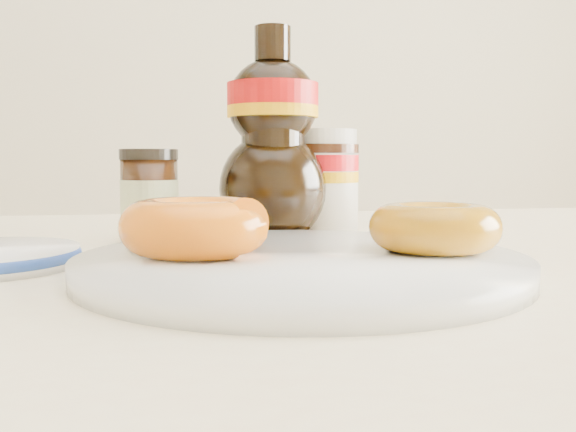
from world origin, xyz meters
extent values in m
cube|color=beige|center=(0.00, 1.75, 1.30)|extent=(3.50, 0.10, 2.60)
cube|color=#FCEFC0|center=(0.00, 0.10, 0.73)|extent=(1.40, 0.90, 0.04)
cylinder|color=white|center=(-0.03, 0.04, 0.76)|extent=(0.29, 0.29, 0.01)
torus|color=white|center=(-0.03, 0.04, 0.76)|extent=(0.29, 0.29, 0.01)
torus|color=orange|center=(-0.09, 0.05, 0.78)|extent=(0.13, 0.13, 0.04)
torus|color=#A56A0A|center=(0.06, 0.04, 0.78)|extent=(0.11, 0.11, 0.03)
cylinder|color=white|center=(0.04, 0.27, 0.79)|extent=(0.07, 0.07, 0.09)
cylinder|color=#860409|center=(0.04, 0.27, 0.82)|extent=(0.07, 0.07, 0.02)
cylinder|color=#D89905|center=(0.04, 0.27, 0.81)|extent=(0.07, 0.07, 0.01)
cylinder|color=black|center=(0.04, 0.27, 0.84)|extent=(0.07, 0.07, 0.01)
cylinder|color=white|center=(0.04, 0.27, 0.85)|extent=(0.07, 0.07, 0.02)
cylinder|color=black|center=(-0.13, 0.23, 0.79)|extent=(0.05, 0.05, 0.08)
cylinder|color=beige|center=(-0.13, 0.23, 0.79)|extent=(0.05, 0.05, 0.04)
cylinder|color=black|center=(-0.13, 0.23, 0.83)|extent=(0.05, 0.05, 0.01)
camera|label=1|loc=(-0.11, -0.37, 0.83)|focal=40.00mm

